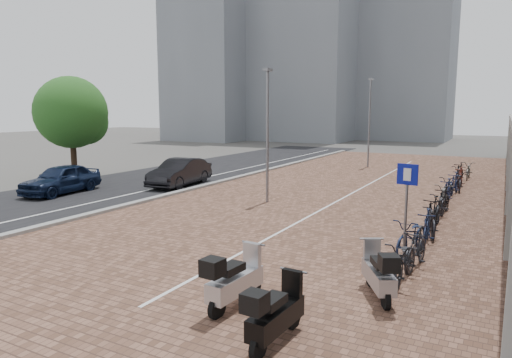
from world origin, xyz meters
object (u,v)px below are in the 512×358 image
object	(u,v)px
car_dark	(180,172)
scooter_mid	(276,312)
scooter_back	(235,278)
scooter_front	(379,272)
parking_sign	(407,196)
car_navy	(61,179)

from	to	relation	value
car_dark	scooter_mid	xyz separation A→B (m)	(11.74, -12.53, -0.13)
car_dark	scooter_back	bearing A→B (deg)	-54.30
car_dark	scooter_front	world-z (taller)	car_dark
scooter_mid	parking_sign	distance (m)	5.75
scooter_front	scooter_mid	world-z (taller)	scooter_mid
car_navy	scooter_front	bearing A→B (deg)	-23.93
scooter_mid	parking_sign	bearing A→B (deg)	82.16
car_navy	parking_sign	size ratio (longest dim) A/B	1.59
car_navy	scooter_front	size ratio (longest dim) A/B	2.43
scooter_back	parking_sign	xyz separation A→B (m)	(2.43, 4.60, 1.15)
car_navy	scooter_front	xyz separation A→B (m)	(16.35, -5.18, -0.12)
car_navy	scooter_back	xyz separation A→B (m)	(13.93, -7.04, -0.09)
car_dark	scooter_front	distance (m)	16.07
car_dark	scooter_front	xyz separation A→B (m)	(12.79, -9.73, -0.13)
scooter_mid	car_dark	bearing A→B (deg)	136.17
car_navy	scooter_front	world-z (taller)	car_navy
scooter_front	scooter_mid	xyz separation A→B (m)	(-1.05, -2.80, 0.00)
car_dark	scooter_back	size ratio (longest dim) A/B	2.42
car_navy	parking_sign	distance (m)	16.58
car_dark	scooter_back	distance (m)	15.56
car_navy	scooter_back	size ratio (longest dim) A/B	2.30
scooter_front	scooter_mid	distance (m)	2.99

